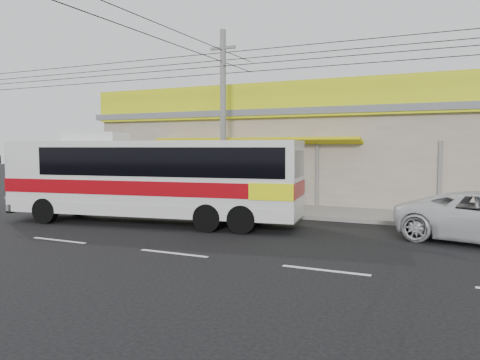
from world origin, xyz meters
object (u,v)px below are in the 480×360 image
object	(u,v)px
utility_pole	(223,62)
motorbike_red	(66,189)
coach_bus	(156,175)
motorbike_dark	(171,188)

from	to	relation	value
utility_pole	motorbike_red	bearing A→B (deg)	-175.23
coach_bus	utility_pole	distance (m)	6.28
coach_bus	utility_pole	xyz separation A→B (m)	(0.56, 4.23, 4.61)
motorbike_red	coach_bus	bearing A→B (deg)	-131.86
utility_pole	coach_bus	bearing A→B (deg)	-97.55
motorbike_red	motorbike_dark	xyz separation A→B (m)	(4.92, 1.87, 0.10)
coach_bus	motorbike_dark	size ratio (longest dim) A/B	5.52
motorbike_dark	coach_bus	bearing A→B (deg)	-165.62
coach_bus	motorbike_red	size ratio (longest dim) A/B	5.76
coach_bus	motorbike_dark	xyz separation A→B (m)	(-2.91, 5.39, -1.02)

